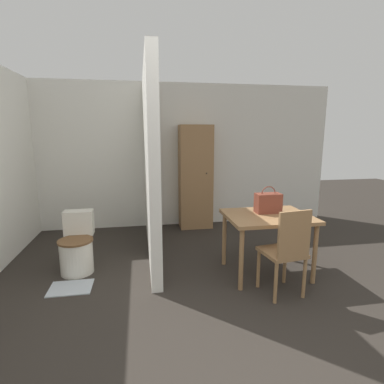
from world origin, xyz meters
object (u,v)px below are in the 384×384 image
wooden_chair (286,249)px  wooden_cabinet (196,177)px  handbag (268,203)px  toilet (77,248)px  dining_table (268,222)px

wooden_chair → wooden_cabinet: 2.53m
wooden_chair → handbag: handbag is taller
wooden_chair → wooden_cabinet: (-0.47, 2.46, 0.39)m
toilet → dining_table: bearing=-11.8°
toilet → wooden_cabinet: bearing=40.5°
wooden_chair → wooden_cabinet: wooden_cabinet is taller
dining_table → toilet: size_ratio=1.38×
toilet → wooden_chair: bearing=-23.9°
toilet → wooden_cabinet: (1.73, 1.48, 0.60)m
dining_table → handbag: bearing=68.8°
handbag → wooden_cabinet: (-0.53, 1.85, 0.05)m
toilet → handbag: size_ratio=2.20×
wooden_chair → toilet: bearing=148.3°
wooden_chair → toilet: size_ratio=1.33×
dining_table → wooden_cabinet: 2.02m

